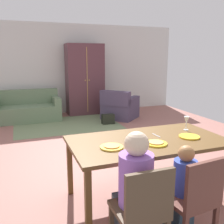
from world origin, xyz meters
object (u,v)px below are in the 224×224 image
(handbag, at_px, (108,119))
(dining_table, at_px, (148,145))
(dining_chair_child, at_px, (194,197))
(plate_near_child, at_px, (156,143))
(couch, at_px, (27,109))
(armoire, at_px, (85,79))
(plate_near_woman, at_px, (189,137))
(wine_glass, at_px, (186,120))
(person_man, at_px, (134,195))
(armchair, at_px, (119,107))
(dining_chair_man, at_px, (143,208))
(person_child, at_px, (181,194))
(plate_near_man, at_px, (112,147))

(handbag, bearing_deg, dining_table, -101.95)
(dining_chair_child, relative_size, handbag, 2.72)
(plate_near_child, distance_m, couch, 5.06)
(dining_chair_child, bearing_deg, armoire, 84.94)
(plate_near_woman, height_order, wine_glass, wine_glass)
(person_man, bearing_deg, dining_table, 53.69)
(dining_chair_child, bearing_deg, armchair, 75.59)
(plate_near_woman, relative_size, armoire, 0.12)
(plate_near_woman, xyz_separation_m, dining_chair_child, (-0.50, -0.76, -0.28))
(wine_glass, relative_size, armchair, 0.15)
(dining_chair_man, bearing_deg, wine_glass, 41.82)
(dining_table, bearing_deg, person_man, -126.31)
(plate_near_woman, height_order, dining_chair_child, dining_chair_child)
(wine_glass, height_order, person_child, wine_glass)
(armoire, relative_size, handbag, 6.56)
(person_man, xyz_separation_m, armchair, (1.77, 4.70, -0.19))
(armchair, distance_m, handbag, 0.71)
(dining_table, relative_size, person_child, 1.98)
(dining_chair_man, xyz_separation_m, person_child, (0.50, 0.17, -0.06))
(plate_near_child, relative_size, handbag, 0.78)
(plate_near_man, bearing_deg, couch, 98.10)
(couch, height_order, handbag, couch)
(dining_chair_man, height_order, dining_chair_child, same)
(dining_table, relative_size, wine_glass, 9.86)
(wine_glass, bearing_deg, couch, 112.22)
(dining_table, xyz_separation_m, person_child, (-0.00, -0.69, -0.26))
(wine_glass, xyz_separation_m, dining_chair_child, (-0.65, -1.04, -0.40))
(wine_glass, relative_size, person_child, 0.20)
(plate_near_man, xyz_separation_m, person_man, (-0.00, -0.57, -0.26))
(dining_chair_child, height_order, armchair, dining_chair_child)
(dining_table, relative_size, armoire, 0.87)
(dining_chair_child, bearing_deg, plate_near_man, 124.69)
(plate_near_man, height_order, handbag, plate_near_man)
(armchair, bearing_deg, dining_table, -107.45)
(dining_chair_man, bearing_deg, plate_near_child, 53.51)
(dining_table, relative_size, plate_near_child, 7.33)
(dining_chair_man, bearing_deg, armoire, 80.03)
(plate_near_woman, bearing_deg, wine_glass, 60.90)
(plate_near_man, bearing_deg, armchair, 66.88)
(wine_glass, bearing_deg, dining_table, -164.75)
(plate_near_man, distance_m, wine_glass, 1.21)
(plate_near_child, distance_m, plate_near_woman, 0.51)
(dining_table, bearing_deg, armoire, 83.98)
(person_man, height_order, armoire, armoire)
(couch, relative_size, handbag, 5.44)
(person_man, bearing_deg, person_child, -0.61)
(wine_glass, height_order, dining_chair_man, wine_glass)
(plate_near_child, distance_m, dining_chair_man, 0.89)
(plate_near_child, bearing_deg, dining_table, 90.00)
(plate_near_man, xyz_separation_m, wine_glass, (1.16, 0.30, 0.12))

